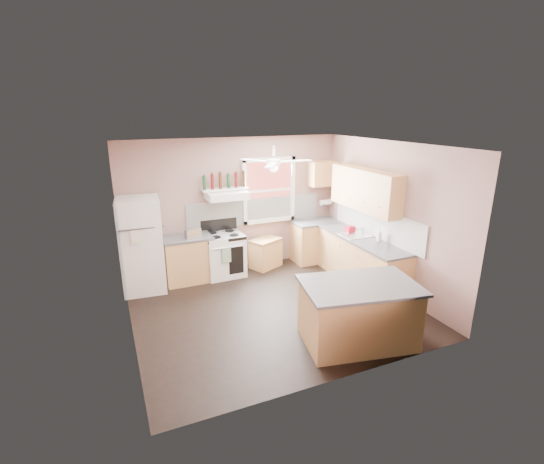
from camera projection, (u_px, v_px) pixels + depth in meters
name	position (u px, v px, depth m)	size (l,w,h in m)	color
floor	(274.00, 308.00, 6.65)	(4.50, 4.50, 0.00)	black
ceiling	(274.00, 145.00, 5.85)	(4.50, 4.50, 0.00)	white
wall_back	(234.00, 205.00, 8.02)	(4.50, 0.05, 2.70)	#87655D
wall_right	(389.00, 217.00, 7.11)	(0.05, 4.00, 2.70)	#87655D
wall_left	(122.00, 251.00, 5.39)	(0.05, 4.00, 2.70)	#87655D
backsplash_back	(255.00, 211.00, 8.21)	(2.90, 0.03, 0.55)	white
backsplash_right	(376.00, 222.00, 7.41)	(0.03, 2.60, 0.55)	white
window_view	(269.00, 190.00, 8.19)	(1.00, 0.02, 1.20)	maroon
window_frame	(269.00, 190.00, 8.17)	(1.16, 0.07, 1.36)	white
refrigerator	(141.00, 245.00, 7.09)	(0.74, 0.72, 1.74)	white
base_cabinet_left	(188.00, 260.00, 7.61)	(0.90, 0.60, 0.86)	tan
counter_left	(187.00, 238.00, 7.48)	(0.92, 0.62, 0.04)	#454547
toaster	(193.00, 233.00, 7.37)	(0.28, 0.16, 0.18)	silver
stove	(224.00, 255.00, 7.87)	(0.75, 0.64, 0.86)	white
range_hood	(227.00, 195.00, 7.61)	(0.78, 0.50, 0.14)	white
bottle_shelf	(225.00, 189.00, 7.69)	(0.90, 0.26, 0.03)	white
cart	(266.00, 253.00, 8.31)	(0.62, 0.41, 0.62)	tan
base_cabinet_corner	(315.00, 241.00, 8.67)	(1.00, 0.60, 0.86)	tan
base_cabinet_right	(361.00, 261.00, 7.52)	(0.60, 2.20, 0.86)	tan
counter_corner	(316.00, 222.00, 8.54)	(1.02, 0.62, 0.04)	#454547
counter_right	(362.00, 239.00, 7.38)	(0.62, 2.22, 0.04)	#454547
sink	(356.00, 235.00, 7.56)	(0.55, 0.45, 0.03)	silver
faucet	(363.00, 231.00, 7.59)	(0.03, 0.03, 0.14)	silver
upper_cabinet_right	(365.00, 190.00, 7.34)	(0.33, 1.80, 0.76)	tan
upper_cabinet_corner	(323.00, 173.00, 8.43)	(0.60, 0.33, 0.52)	tan
paper_towel	(326.00, 202.00, 8.69)	(0.12, 0.12, 0.26)	white
island	(358.00, 314.00, 5.58)	(1.50, 0.95, 0.86)	tan
island_top	(360.00, 285.00, 5.45)	(1.59, 1.04, 0.04)	#454547
ceiling_fan_hub	(274.00, 162.00, 5.92)	(0.20, 0.20, 0.08)	white
soap_bottle	(379.00, 235.00, 7.16)	(0.09, 0.09, 0.24)	silver
red_caddy	(350.00, 229.00, 7.80)	(0.18, 0.12, 0.10)	red
wine_bottles	(225.00, 181.00, 7.64)	(0.86, 0.06, 0.31)	#143819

